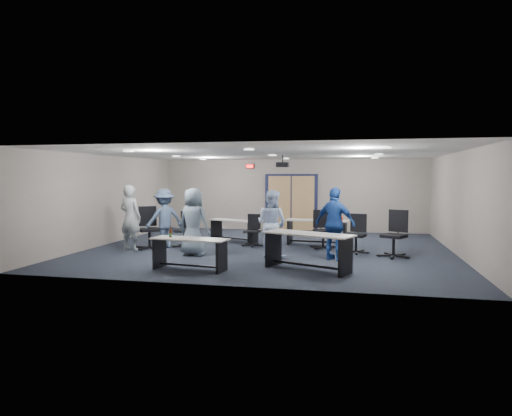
% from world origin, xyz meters
% --- Properties ---
extents(floor, '(10.00, 10.00, 0.00)m').
position_xyz_m(floor, '(0.00, 0.00, 0.00)').
color(floor, black).
rests_on(floor, ground).
extents(back_wall, '(10.00, 0.04, 2.70)m').
position_xyz_m(back_wall, '(0.00, 4.50, 1.35)').
color(back_wall, gray).
rests_on(back_wall, floor).
extents(front_wall, '(10.00, 0.04, 2.70)m').
position_xyz_m(front_wall, '(0.00, -4.50, 1.35)').
color(front_wall, gray).
rests_on(front_wall, floor).
extents(left_wall, '(0.04, 9.00, 2.70)m').
position_xyz_m(left_wall, '(-5.00, 0.00, 1.35)').
color(left_wall, gray).
rests_on(left_wall, floor).
extents(right_wall, '(0.04, 9.00, 2.70)m').
position_xyz_m(right_wall, '(5.00, 0.00, 1.35)').
color(right_wall, gray).
rests_on(right_wall, floor).
extents(ceiling, '(10.00, 9.00, 0.04)m').
position_xyz_m(ceiling, '(0.00, 0.00, 2.70)').
color(ceiling, white).
rests_on(ceiling, back_wall).
extents(double_door, '(2.00, 0.07, 2.20)m').
position_xyz_m(double_door, '(0.00, 4.46, 1.05)').
color(double_door, '#111533').
rests_on(double_door, back_wall).
extents(exit_sign, '(0.32, 0.07, 0.18)m').
position_xyz_m(exit_sign, '(-1.60, 4.44, 2.45)').
color(exit_sign, black).
rests_on(exit_sign, back_wall).
extents(ceiling_projector, '(0.35, 0.32, 0.37)m').
position_xyz_m(ceiling_projector, '(0.30, 0.50, 2.40)').
color(ceiling_projector, black).
rests_on(ceiling_projector, ceiling).
extents(ceiling_can_lights, '(6.24, 5.74, 0.02)m').
position_xyz_m(ceiling_can_lights, '(0.00, 0.25, 2.67)').
color(ceiling_can_lights, white).
rests_on(ceiling_can_lights, ceiling).
extents(table_front_left, '(1.79, 0.79, 0.96)m').
position_xyz_m(table_front_left, '(-1.18, -3.23, 0.49)').
color(table_front_left, '#A9A7A0').
rests_on(table_front_left, floor).
extents(table_front_right, '(2.13, 1.41, 0.82)m').
position_xyz_m(table_front_right, '(1.38, -2.72, 0.56)').
color(table_front_right, '#A9A7A0').
rests_on(table_front_right, floor).
extents(table_back_left, '(1.76, 1.19, 0.68)m').
position_xyz_m(table_back_left, '(-1.37, 1.25, 0.46)').
color(table_back_left, '#A9A7A0').
rests_on(table_back_left, floor).
extents(table_back_right, '(1.92, 0.78, 0.89)m').
position_xyz_m(table_back_right, '(1.27, 1.01, 0.52)').
color(table_back_right, '#A9A7A0').
rests_on(table_back_right, floor).
extents(chair_back_a, '(0.73, 0.73, 1.04)m').
position_xyz_m(chair_back_a, '(-2.47, -0.24, 0.52)').
color(chair_back_a, black).
rests_on(chair_back_a, floor).
extents(chair_back_b, '(0.64, 0.64, 0.94)m').
position_xyz_m(chair_back_b, '(-0.59, 0.40, 0.47)').
color(chair_back_b, black).
rests_on(chair_back_b, floor).
extents(chair_back_c, '(0.89, 0.89, 1.10)m').
position_xyz_m(chair_back_c, '(1.50, 0.39, 0.55)').
color(chair_back_c, black).
rests_on(chair_back_c, floor).
extents(chair_back_d, '(0.81, 0.81, 1.05)m').
position_xyz_m(chair_back_d, '(2.42, -0.22, 0.53)').
color(chair_back_d, black).
rests_on(chair_back_d, floor).
extents(chair_loose_left, '(1.06, 1.06, 1.20)m').
position_xyz_m(chair_loose_left, '(-3.32, -0.75, 0.60)').
color(chair_loose_left, black).
rests_on(chair_loose_left, floor).
extents(chair_loose_right, '(1.03, 1.03, 1.20)m').
position_xyz_m(chair_loose_right, '(3.35, -0.67, 0.60)').
color(chair_loose_right, black).
rests_on(chair_loose_right, floor).
extents(person_gray, '(0.74, 0.56, 1.83)m').
position_xyz_m(person_gray, '(-3.74, -1.06, 0.92)').
color(person_gray, '#99A4A7').
rests_on(person_gray, floor).
extents(person_plaid, '(0.96, 0.72, 1.76)m').
position_xyz_m(person_plaid, '(-1.73, -1.46, 0.88)').
color(person_plaid, slate).
rests_on(person_plaid, floor).
extents(person_lightblue, '(1.02, 0.92, 1.72)m').
position_xyz_m(person_lightblue, '(0.31, -1.30, 0.86)').
color(person_lightblue, '#C0D8FF').
rests_on(person_lightblue, floor).
extents(person_navy, '(1.14, 0.84, 1.80)m').
position_xyz_m(person_navy, '(1.91, -1.34, 0.90)').
color(person_navy, '#1A3F92').
rests_on(person_navy, floor).
extents(person_back, '(1.23, 1.22, 1.70)m').
position_xyz_m(person_back, '(-2.98, -0.50, 0.85)').
color(person_back, '#435778').
rests_on(person_back, floor).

